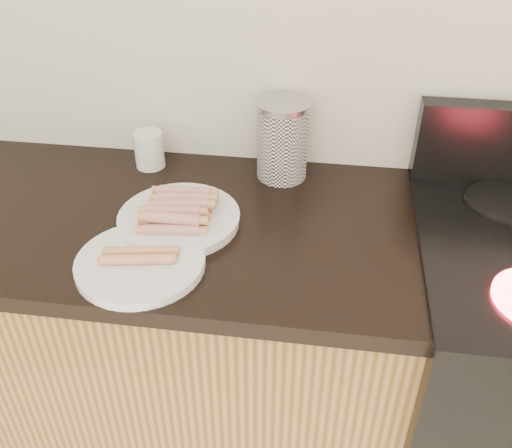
# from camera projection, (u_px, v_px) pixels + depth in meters

# --- Properties ---
(wall_back) EXTENTS (4.00, 0.04, 2.60)m
(wall_back) POSITION_uv_depth(u_px,v_px,m) (259.00, 7.00, 1.32)
(wall_back) COLOR silver
(wall_back) RESTS_ON ground
(cabinet_base) EXTENTS (2.20, 0.59, 0.86)m
(cabinet_base) POSITION_uv_depth(u_px,v_px,m) (6.00, 335.00, 1.66)
(cabinet_base) COLOR #A67244
(cabinet_base) RESTS_ON floor
(burner_far_left) EXTENTS (0.18, 0.18, 0.01)m
(burner_far_left) POSITION_uv_depth(u_px,v_px,m) (504.00, 202.00, 1.35)
(burner_far_left) COLOR black
(burner_far_left) RESTS_ON stove
(main_plate) EXTENTS (0.35, 0.35, 0.02)m
(main_plate) POSITION_uv_depth(u_px,v_px,m) (179.00, 220.00, 1.30)
(main_plate) COLOR white
(main_plate) RESTS_ON counter_slab
(side_plate) EXTENTS (0.33, 0.33, 0.02)m
(side_plate) POSITION_uv_depth(u_px,v_px,m) (140.00, 263.00, 1.18)
(side_plate) COLOR white
(side_plate) RESTS_ON counter_slab
(hotdog_pile) EXTENTS (0.12, 0.17, 0.05)m
(hotdog_pile) POSITION_uv_depth(u_px,v_px,m) (178.00, 209.00, 1.29)
(hotdog_pile) COLOR maroon
(hotdog_pile) RESTS_ON main_plate
(plain_sausages) EXTENTS (0.14, 0.07, 0.02)m
(plain_sausages) POSITION_uv_depth(u_px,v_px,m) (139.00, 255.00, 1.17)
(plain_sausages) COLOR #CF6D45
(plain_sausages) RESTS_ON side_plate
(canister) EXTENTS (0.13, 0.13, 0.20)m
(canister) POSITION_uv_depth(u_px,v_px,m) (282.00, 140.00, 1.43)
(canister) COLOR silver
(canister) RESTS_ON counter_slab
(mug) EXTENTS (0.10, 0.10, 0.10)m
(mug) POSITION_uv_depth(u_px,v_px,m) (149.00, 150.00, 1.50)
(mug) COLOR silver
(mug) RESTS_ON counter_slab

